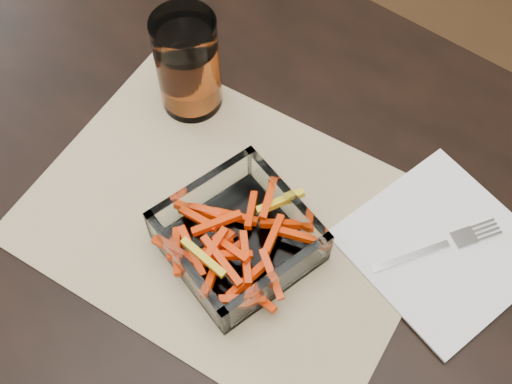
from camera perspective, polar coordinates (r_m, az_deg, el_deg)
dining_table at (r=0.81m, az=-2.86°, el=-8.40°), size 1.60×0.90×0.75m
placemat at (r=0.75m, az=-2.57°, el=-2.39°), size 0.48×0.38×0.00m
glass_bowl at (r=0.71m, az=-1.59°, el=-4.19°), size 0.18×0.18×0.06m
tumbler at (r=0.80m, az=-6.05°, el=11.00°), size 0.08×0.08×0.14m
napkin at (r=0.76m, az=16.22°, el=-4.66°), size 0.23×0.23×0.00m
fork at (r=0.76m, az=16.14°, el=-4.60°), size 0.10×0.14×0.00m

